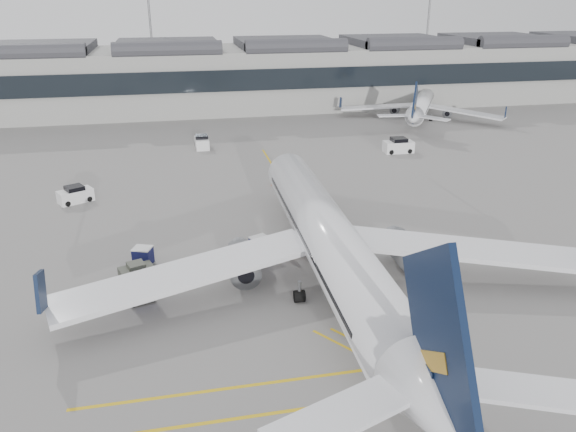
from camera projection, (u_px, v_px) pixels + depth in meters
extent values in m
plane|color=gray|center=(217.00, 299.00, 40.90)|extent=(220.00, 220.00, 0.00)
cube|color=#9E9E99|center=(181.00, 79.00, 104.18)|extent=(200.00, 20.00, 11.00)
cube|color=black|center=(182.00, 82.00, 94.55)|extent=(200.00, 0.50, 3.60)
cube|color=#38383D|center=(178.00, 45.00, 101.85)|extent=(200.00, 18.00, 1.40)
cylinder|color=slate|center=(151.00, 35.00, 113.31)|extent=(0.44, 0.44, 25.00)
cylinder|color=slate|center=(427.00, 31.00, 124.72)|extent=(0.44, 0.44, 25.00)
cube|color=gold|center=(316.00, 234.00, 51.88)|extent=(0.25, 60.00, 0.01)
cylinder|color=white|center=(328.00, 239.00, 42.33)|extent=(4.96, 33.48, 4.18)
cone|color=white|center=(284.00, 167.00, 59.57)|extent=(4.29, 4.55, 4.18)
cone|color=white|center=(438.00, 409.00, 24.50)|extent=(4.31, 5.44, 4.18)
cube|color=white|center=(188.00, 273.00, 39.39)|extent=(19.27, 9.26, 0.39)
cube|color=white|center=(467.00, 249.00, 42.97)|extent=(19.18, 10.04, 0.39)
cylinder|color=slate|center=(243.00, 264.00, 42.41)|extent=(2.43, 4.06, 2.34)
cylinder|color=slate|center=(405.00, 250.00, 44.59)|extent=(2.43, 4.06, 2.34)
cube|color=black|center=(439.00, 341.00, 23.95)|extent=(0.53, 8.48, 9.32)
cylinder|color=black|center=(295.00, 215.00, 55.17)|extent=(0.33, 0.72, 0.71)
cylinder|color=black|center=(299.00, 296.00, 40.47)|extent=(0.80, 0.91, 0.89)
cylinder|color=black|center=(373.00, 289.00, 41.41)|extent=(0.80, 0.91, 0.89)
cylinder|color=white|center=(422.00, 104.00, 97.81)|extent=(14.11, 21.74, 2.93)
cone|color=white|center=(428.00, 92.00, 109.49)|extent=(4.09, 4.15, 2.93)
cone|color=white|center=(413.00, 118.00, 85.74)|extent=(4.39, 4.70, 2.93)
cube|color=white|center=(378.00, 107.00, 99.14)|extent=(13.53, 5.43, 0.27)
cube|color=white|center=(465.00, 112.00, 94.94)|extent=(10.98, 11.67, 0.27)
cylinder|color=slate|center=(395.00, 109.00, 99.90)|extent=(2.81, 3.24, 1.63)
cylinder|color=slate|center=(448.00, 112.00, 97.34)|extent=(2.81, 3.24, 1.63)
cube|color=black|center=(415.00, 103.00, 85.33)|extent=(3.14, 5.26, 6.52)
cylinder|color=black|center=(425.00, 107.00, 106.53)|extent=(0.44, 0.54, 0.50)
cylinder|color=black|center=(408.00, 118.00, 97.45)|extent=(0.78, 0.81, 0.62)
cylinder|color=black|center=(431.00, 119.00, 96.34)|extent=(0.78, 0.81, 0.62)
cube|color=silver|center=(310.00, 241.00, 49.70)|extent=(3.55, 1.47, 0.65)
cube|color=black|center=(320.00, 232.00, 49.58)|extent=(3.16, 1.09, 1.37)
cube|color=silver|center=(299.00, 235.00, 49.29)|extent=(0.86, 1.22, 0.83)
cylinder|color=black|center=(297.00, 246.00, 48.94)|extent=(0.41, 0.18, 0.41)
cylinder|color=black|center=(294.00, 240.00, 50.12)|extent=(0.41, 0.18, 0.41)
cylinder|color=black|center=(326.00, 244.00, 49.38)|extent=(0.41, 0.18, 0.41)
cylinder|color=black|center=(322.00, 238.00, 50.56)|extent=(0.41, 0.18, 0.41)
cube|color=gray|center=(249.00, 264.00, 45.71)|extent=(1.98, 1.71, 0.13)
cube|color=#141750|center=(249.00, 255.00, 45.40)|extent=(1.82, 1.63, 1.53)
cube|color=silver|center=(249.00, 246.00, 45.09)|extent=(1.88, 1.69, 0.11)
cylinder|color=black|center=(240.00, 269.00, 45.15)|extent=(0.24, 0.14, 0.23)
cylinder|color=black|center=(240.00, 262.00, 46.23)|extent=(0.24, 0.14, 0.23)
cylinder|color=black|center=(258.00, 268.00, 45.25)|extent=(0.24, 0.14, 0.23)
cylinder|color=black|center=(258.00, 262.00, 46.33)|extent=(0.24, 0.14, 0.23)
cube|color=gray|center=(260.00, 253.00, 47.65)|extent=(1.99, 1.85, 0.11)
cube|color=#141750|center=(260.00, 245.00, 47.37)|extent=(1.84, 1.75, 1.35)
cube|color=silver|center=(260.00, 238.00, 47.10)|extent=(1.91, 1.81, 0.09)
cylinder|color=black|center=(257.00, 258.00, 46.93)|extent=(0.23, 0.17, 0.21)
cylinder|color=black|center=(250.00, 254.00, 47.69)|extent=(0.23, 0.17, 0.21)
cylinder|color=black|center=(270.00, 254.00, 47.65)|extent=(0.23, 0.17, 0.21)
cylinder|color=black|center=(263.00, 250.00, 48.42)|extent=(0.23, 0.17, 0.21)
cube|color=gray|center=(141.00, 299.00, 40.63)|extent=(2.21, 2.01, 0.13)
cube|color=#141750|center=(140.00, 288.00, 40.31)|extent=(2.04, 1.90, 1.56)
cube|color=silver|center=(139.00, 278.00, 40.00)|extent=(2.11, 1.97, 0.11)
cylinder|color=black|center=(133.00, 306.00, 39.84)|extent=(0.26, 0.18, 0.24)
cylinder|color=black|center=(129.00, 299.00, 40.78)|extent=(0.26, 0.18, 0.24)
cylinder|color=black|center=(154.00, 300.00, 40.54)|extent=(0.26, 0.18, 0.24)
cylinder|color=black|center=(149.00, 293.00, 41.49)|extent=(0.26, 0.18, 0.24)
cube|color=gray|center=(144.00, 264.00, 45.84)|extent=(1.90, 1.75, 0.11)
cube|color=#141750|center=(143.00, 256.00, 45.57)|extent=(1.76, 1.66, 1.32)
cube|color=silver|center=(142.00, 248.00, 45.31)|extent=(1.82, 1.71, 0.09)
cylinder|color=black|center=(134.00, 267.00, 45.50)|extent=(0.22, 0.16, 0.20)
cylinder|color=black|center=(139.00, 261.00, 46.42)|extent=(0.22, 0.16, 0.20)
cylinder|color=black|center=(149.00, 268.00, 45.31)|extent=(0.22, 0.16, 0.20)
cylinder|color=black|center=(154.00, 262.00, 46.23)|extent=(0.22, 0.16, 0.20)
imported|color=#ED590C|center=(299.00, 243.00, 47.59)|extent=(0.75, 0.85, 1.96)
imported|color=#FF660D|center=(281.00, 244.00, 47.49)|extent=(1.14, 1.01, 1.97)
cube|color=#474A3F|center=(137.00, 273.00, 43.48)|extent=(2.92, 2.28, 1.02)
cube|color=#474A3F|center=(136.00, 266.00, 43.25)|extent=(1.56, 1.56, 0.51)
cylinder|color=black|center=(128.00, 283.00, 42.62)|extent=(0.63, 0.43, 0.57)
cylinder|color=black|center=(123.00, 276.00, 43.68)|extent=(0.63, 0.43, 0.57)
cylinder|color=black|center=(151.00, 277.00, 43.49)|extent=(0.63, 0.43, 0.57)
cylinder|color=black|center=(146.00, 270.00, 44.55)|extent=(0.63, 0.43, 0.57)
cone|color=#F24C0A|center=(272.00, 183.00, 64.67)|extent=(0.38, 0.38, 0.53)
cone|color=#F24C0A|center=(354.00, 246.00, 48.87)|extent=(0.36, 0.36, 0.50)
cube|color=white|center=(76.00, 196.00, 59.45)|extent=(3.88, 3.16, 1.35)
cube|color=black|center=(74.00, 189.00, 59.15)|extent=(2.30, 2.26, 0.58)
cylinder|color=black|center=(68.00, 204.00, 58.36)|extent=(0.61, 0.46, 0.58)
cylinder|color=black|center=(63.00, 200.00, 59.46)|extent=(0.61, 0.46, 0.58)
cylinder|color=black|center=(89.00, 199.00, 59.74)|extent=(0.61, 0.46, 0.58)
cylinder|color=black|center=(84.00, 195.00, 60.83)|extent=(0.61, 0.46, 0.58)
cube|color=white|center=(202.00, 143.00, 79.76)|extent=(1.93, 3.71, 1.42)
cube|color=black|center=(201.00, 137.00, 79.43)|extent=(1.78, 1.88, 0.61)
cylinder|color=black|center=(209.00, 148.00, 78.98)|extent=(0.24, 0.62, 0.61)
cylinder|color=black|center=(197.00, 148.00, 78.63)|extent=(0.24, 0.62, 0.61)
cylinder|color=black|center=(207.00, 143.00, 81.19)|extent=(0.24, 0.62, 0.61)
cylinder|color=black|center=(195.00, 144.00, 80.84)|extent=(0.24, 0.62, 0.61)
cube|color=white|center=(398.00, 147.00, 77.62)|extent=(4.04, 2.06, 1.56)
cube|color=black|center=(399.00, 140.00, 77.27)|extent=(2.03, 1.92, 0.67)
cylinder|color=black|center=(391.00, 152.00, 76.74)|extent=(0.67, 0.25, 0.67)
cylinder|color=black|center=(387.00, 149.00, 78.36)|extent=(0.67, 0.25, 0.67)
cylinder|color=black|center=(410.00, 151.00, 77.22)|extent=(0.67, 0.25, 0.67)
cylinder|color=black|center=(405.00, 148.00, 78.84)|extent=(0.67, 0.25, 0.67)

